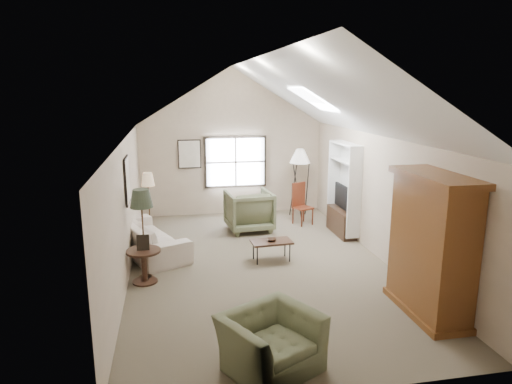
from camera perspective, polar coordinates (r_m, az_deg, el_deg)
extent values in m
cube|color=brown|center=(9.17, 0.47, -9.11)|extent=(5.00, 8.00, 0.01)
cube|color=tan|center=(12.65, -3.04, 2.89)|extent=(5.00, 0.01, 2.50)
cube|color=tan|center=(5.13, 9.40, -12.43)|extent=(5.00, 0.01, 2.50)
cube|color=tan|center=(8.67, -15.97, -2.23)|extent=(0.01, 8.00, 2.50)
cube|color=tan|center=(9.57, 15.33, -0.78)|extent=(0.01, 8.00, 2.50)
cube|color=black|center=(12.59, -2.57, 3.78)|extent=(1.72, 0.08, 1.42)
cube|color=black|center=(8.84, -15.80, 1.41)|extent=(0.68, 0.04, 0.88)
cube|color=black|center=(12.45, -8.32, 4.72)|extent=(0.62, 0.04, 0.78)
cube|color=brown|center=(7.45, 21.08, -6.27)|extent=(0.60, 1.50, 2.20)
cube|color=white|center=(10.96, 10.92, 0.60)|extent=(0.32, 1.30, 2.10)
cube|color=#382316|center=(11.16, 10.64, -3.67)|extent=(0.34, 1.18, 0.60)
cube|color=black|center=(11.00, 10.77, -0.58)|extent=(0.05, 0.90, 0.55)
imported|color=beige|center=(10.03, -13.36, -5.36)|extent=(1.85, 2.63, 0.72)
imported|color=#5D6546|center=(5.94, 1.82, -18.24)|extent=(1.44, 1.38, 0.72)
imported|color=#5C5D41|center=(11.20, -0.89, -2.34)|extent=(1.16, 1.19, 0.99)
cube|color=#331B15|center=(9.34, 1.95, -7.34)|extent=(0.84, 0.50, 0.42)
imported|color=#3D2819|center=(9.26, 1.96, -5.99)|extent=(0.21, 0.21, 0.05)
cylinder|color=#3C2118|center=(8.54, -13.79, -8.99)|extent=(0.81, 0.81, 0.62)
cube|color=maroon|center=(11.73, 5.89, -1.51)|extent=(0.55, 0.55, 1.07)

